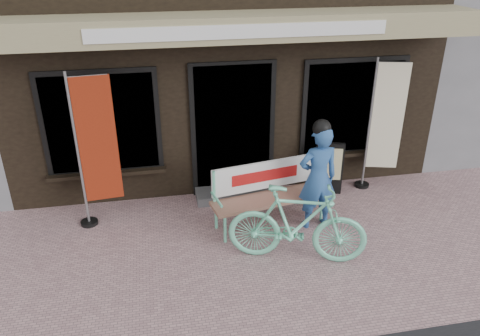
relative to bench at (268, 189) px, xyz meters
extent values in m
plane|color=#AE8588|center=(-0.32, -0.95, -0.55)|extent=(70.00, 70.00, 0.00)
cube|color=black|center=(-0.32, 4.05, 1.25)|extent=(7.00, 6.00, 3.60)
cube|color=tan|center=(-0.32, 0.70, 2.20)|extent=(7.00, 0.80, 0.35)
cube|color=white|center=(-0.32, 0.29, 2.20)|extent=(4.00, 0.02, 0.18)
cube|color=black|center=(-0.32, 1.03, 0.55)|extent=(1.20, 0.06, 2.10)
cube|color=black|center=(-0.32, 1.02, 0.55)|extent=(1.35, 0.04, 2.20)
cube|color=black|center=(-2.32, 1.03, 0.80)|extent=(1.60, 0.06, 1.50)
cube|color=black|center=(1.68, 1.03, 0.80)|extent=(1.60, 0.06, 1.50)
cube|color=black|center=(-2.32, 1.02, 0.80)|extent=(1.75, 0.04, 1.65)
cube|color=black|center=(1.68, 1.02, 0.80)|extent=(1.75, 0.04, 1.65)
cube|color=black|center=(-2.32, 0.97, 0.00)|extent=(1.80, 0.18, 0.06)
cube|color=black|center=(1.68, 0.97, 0.00)|extent=(1.80, 0.18, 0.06)
cube|color=#59595B|center=(-0.32, 0.80, -0.47)|extent=(1.30, 0.45, 0.15)
cylinder|color=#71DDB3|center=(-0.70, -0.42, -0.35)|extent=(0.05, 0.05, 0.40)
cylinder|color=#71DDB3|center=(-0.77, -0.04, -0.35)|extent=(0.05, 0.05, 0.40)
cylinder|color=#71DDB3|center=(0.81, -0.14, -0.35)|extent=(0.05, 0.05, 0.40)
cylinder|color=#71DDB3|center=(0.74, 0.24, -0.35)|extent=(0.05, 0.05, 0.40)
cube|color=#966452|center=(0.02, -0.09, -0.12)|extent=(1.78, 0.74, 0.05)
cylinder|color=#71DDB3|center=(-0.79, -0.05, 0.12)|extent=(0.05, 0.05, 0.53)
cylinder|color=#71DDB3|center=(0.76, 0.24, 0.12)|extent=(0.05, 0.05, 0.53)
cube|color=white|center=(-0.02, 0.12, 0.17)|extent=(1.61, 0.34, 0.43)
cube|color=#B21414|center=(-0.02, 0.09, 0.17)|extent=(1.02, 0.20, 0.17)
cylinder|color=#71DDB3|center=(-0.79, -0.24, 0.05)|extent=(0.12, 0.42, 0.04)
cylinder|color=#71DDB3|center=(0.82, 0.06, 0.05)|extent=(0.12, 0.42, 0.04)
imported|color=#2C5797|center=(0.67, -0.24, 0.23)|extent=(0.59, 0.40, 1.57)
sphere|color=black|center=(0.67, -0.24, 0.99)|extent=(0.26, 0.26, 0.25)
imported|color=#71DDB3|center=(0.15, -0.98, -0.01)|extent=(1.86, 1.05, 1.08)
cylinder|color=gray|center=(-2.62, 0.42, 0.60)|extent=(0.04, 0.04, 2.31)
cylinder|color=gray|center=(-2.36, 0.45, 1.67)|extent=(0.52, 0.08, 0.03)
cube|color=maroon|center=(-2.34, 0.45, 0.76)|extent=(0.52, 0.09, 1.84)
cylinder|color=black|center=(-2.62, 0.42, -0.52)|extent=(0.28, 0.28, 0.05)
cylinder|color=gray|center=(1.88, 0.78, 0.56)|extent=(0.04, 0.04, 2.22)
cylinder|color=gray|center=(2.12, 0.72, 1.59)|extent=(0.49, 0.15, 0.02)
cube|color=#F1E5C5|center=(2.14, 0.71, 0.71)|extent=(0.50, 0.16, 1.77)
cylinder|color=black|center=(1.88, 0.78, -0.52)|extent=(0.30, 0.30, 0.05)
cube|color=black|center=(1.21, 0.68, -0.10)|extent=(0.45, 0.20, 0.90)
cube|color=beige|center=(1.20, 0.63, 0.00)|extent=(0.37, 0.12, 0.55)
camera|label=1|loc=(-1.53, -5.82, 3.25)|focal=35.00mm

